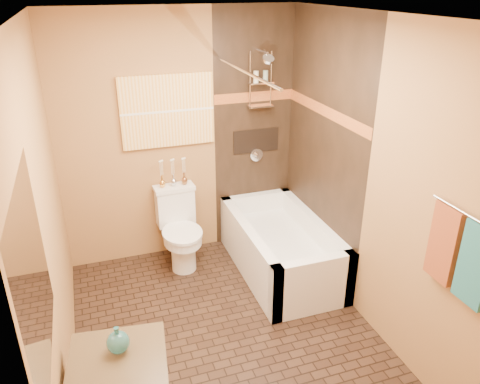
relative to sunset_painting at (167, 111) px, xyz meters
name	(u,v)px	position (x,y,z in m)	size (l,w,h in m)	color
floor	(227,335)	(0.12, -1.48, -1.55)	(3.00, 3.00, 0.00)	black
wall_left	(48,226)	(-1.08, -1.48, -0.30)	(0.02, 3.00, 2.50)	#A16D3E
wall_right	(369,179)	(1.32, -1.48, -0.30)	(0.02, 3.00, 2.50)	#A16D3E
wall_back	(181,139)	(0.12, 0.02, -0.30)	(2.40, 0.02, 2.50)	#A16D3E
wall_front	(326,337)	(0.12, -2.98, -0.30)	(2.40, 0.02, 2.50)	#A16D3E
ceiling	(223,15)	(0.12, -1.48, 0.95)	(3.00, 3.00, 0.00)	silver
alcove_tile_back	(254,132)	(0.89, 0.01, -0.30)	(0.85, 0.01, 2.50)	black
alcove_tile_right	(323,150)	(1.31, -0.73, -0.30)	(0.01, 1.50, 2.50)	black
mosaic_band_back	(255,97)	(0.89, 0.00, 0.07)	(0.85, 0.01, 0.10)	maroon
mosaic_band_right	(325,111)	(1.30, -0.73, 0.07)	(0.01, 1.50, 0.10)	maroon
alcove_niche	(256,141)	(0.92, 0.01, -0.40)	(0.50, 0.01, 0.25)	black
shower_fixtures	(261,94)	(0.92, -0.10, 0.12)	(0.24, 0.33, 1.16)	silver
curtain_rod	(244,71)	(0.52, -0.73, 0.47)	(0.03, 0.03, 1.55)	silver
towel_bar	(467,215)	(1.27, -2.53, -0.10)	(0.02, 0.02, 0.55)	silver
towel_teal	(475,265)	(1.28, -2.66, -0.37)	(0.05, 0.22, 0.52)	#1E6164
towel_rust	(444,243)	(1.28, -2.40, -0.37)	(0.05, 0.22, 0.52)	maroon
sunset_painting	(167,111)	(0.00, 0.00, 0.00)	(0.90, 0.04, 0.70)	gold
vanity_mirror	(34,279)	(-1.07, -2.48, -0.05)	(0.01, 1.00, 0.90)	white
bathtub	(281,251)	(0.92, -0.73, -1.33)	(0.80, 1.50, 0.55)	white
toilet	(180,228)	(0.00, -0.26, -1.15)	(0.41, 0.61, 0.80)	white
teal_bottle	(118,340)	(-0.76, -2.24, -0.69)	(0.13, 0.13, 0.21)	#226566
bud_vases	(173,172)	(0.00, -0.09, -0.60)	(0.28, 0.06, 0.28)	gold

